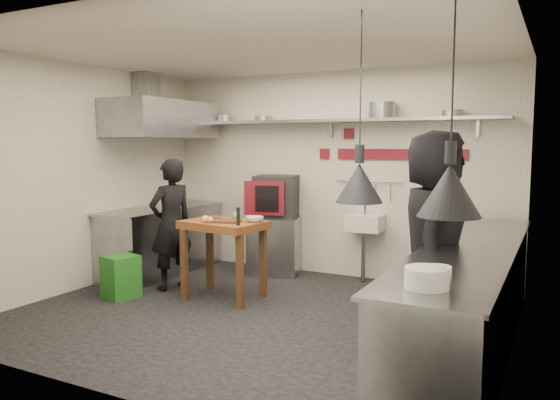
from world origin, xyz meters
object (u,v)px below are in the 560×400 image
at_px(green_bin, 121,276).
at_px(prep_table, 224,260).
at_px(oven_stand, 275,245).
at_px(combi_oven, 276,196).
at_px(chef_right, 434,238).
at_px(chef_left, 171,224).

relative_size(green_bin, prep_table, 0.54).
xyz_separation_m(oven_stand, combi_oven, (0.01, 0.01, 0.69)).
bearing_deg(green_bin, chef_right, 3.08).
bearing_deg(green_bin, oven_stand, 61.12).
relative_size(combi_oven, chef_right, 0.30).
relative_size(oven_stand, prep_table, 0.87).
height_order(green_bin, chef_right, chef_right).
bearing_deg(chef_right, green_bin, 86.44).
bearing_deg(oven_stand, chef_left, -134.74).
height_order(green_bin, chef_left, chef_left).
bearing_deg(chef_right, chef_left, 76.60).
bearing_deg(green_bin, prep_table, 25.60).
bearing_deg(oven_stand, chef_right, -49.22).
distance_m(green_bin, prep_table, 1.25).
xyz_separation_m(green_bin, chef_left, (0.30, 0.58, 0.57)).
bearing_deg(chef_left, oven_stand, 168.42).
bearing_deg(chef_right, oven_stand, 49.18).
relative_size(prep_table, chef_right, 0.47).
relative_size(combi_oven, green_bin, 1.16).
xyz_separation_m(green_bin, prep_table, (1.11, 0.53, 0.21)).
xyz_separation_m(combi_oven, chef_left, (-0.77, -1.34, -0.27)).
xyz_separation_m(green_bin, chef_right, (3.59, 0.19, 0.72)).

